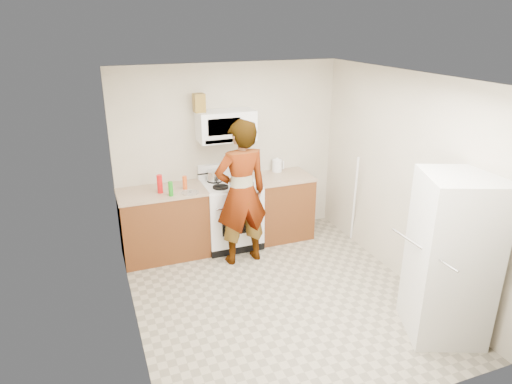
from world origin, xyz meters
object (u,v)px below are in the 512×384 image
gas_range (231,213)px  microwave (226,126)px  kettle (277,166)px  saucepan (215,175)px  person (241,193)px  fridge (451,258)px

gas_range → microwave: size_ratio=1.49×
kettle → saucepan: 0.97m
microwave → saucepan: 0.71m
person → fridge: 2.57m
person → saucepan: person is taller
microwave → saucepan: bearing=177.7°
person → saucepan: (-0.17, 0.64, 0.06)m
kettle → fridge: bearing=-100.0°
person → kettle: bearing=-142.2°
fridge → kettle: 2.92m
microwave → saucepan: microwave is taller
person → saucepan: 0.66m
person → saucepan: size_ratio=8.60×
fridge → saucepan: 3.20m
gas_range → kettle: 0.98m
gas_range → microwave: microwave is taller
fridge → kettle: (-0.62, 2.85, 0.17)m
person → kettle: person is taller
gas_range → fridge: 3.01m
person → kettle: size_ratio=11.05×
person → kettle: (0.80, 0.72, 0.06)m
gas_range → saucepan: gas_range is taller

